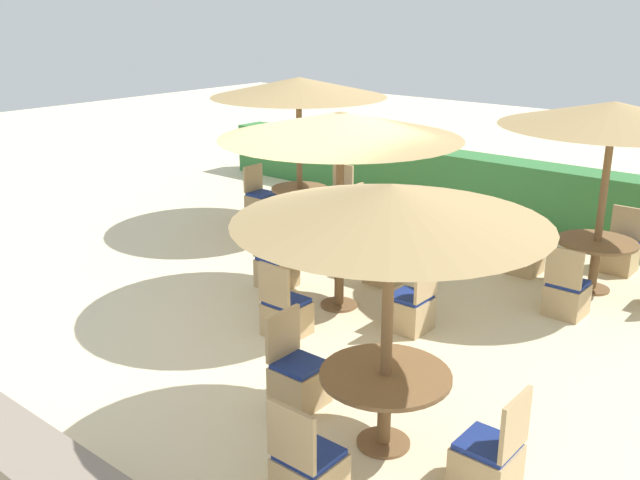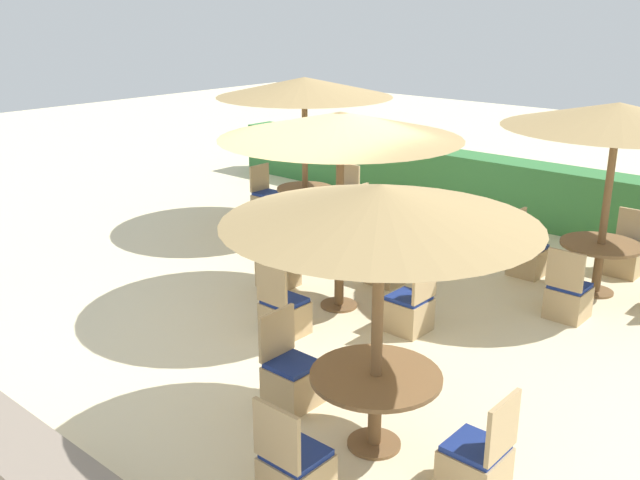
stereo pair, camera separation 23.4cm
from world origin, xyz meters
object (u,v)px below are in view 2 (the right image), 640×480
Objects in this scene: patio_chair_center_west at (277,268)px; patio_chair_back_right_north at (625,257)px; parasol_back_left at (304,87)px; patio_chair_center_east at (410,310)px; patio_chair_back_left_west at (267,202)px; patio_chair_back_right_west at (527,257)px; patio_chair_front_right_south at (295,473)px; parasol_center at (340,126)px; patio_chair_back_left_north at (343,201)px; patio_chair_front_right_east at (476,465)px; round_table_center at (339,264)px; parasol_front_right at (381,205)px; patio_chair_back_left_east at (349,222)px; round_table_back_left at (305,197)px; parasol_back_right at (618,116)px; round_table_back_right at (600,254)px; round_table_front_right at (376,388)px; patio_chair_front_right_west at (292,379)px; patio_chair_center_south at (284,314)px; patio_chair_back_right_south at (568,298)px; patio_chair_center_north at (387,265)px.

patio_chair_center_west and patio_chair_back_right_north have the same top height.
patio_chair_center_east is (3.79, -2.31, -2.15)m from parasol_back_left.
patio_chair_back_left_west is 4.98m from patio_chair_back_right_west.
patio_chair_back_right_north is (0.17, 6.79, 0.00)m from patio_chair_front_right_south.
patio_chair_center_east is at bearing -0.42° from parasol_center.
patio_chair_back_left_north and patio_chair_front_right_east have the same top height.
round_table_center is (-3.21, 2.15, 0.33)m from patio_chair_front_right_east.
patio_chair_back_left_north is 4.98m from patio_chair_center_east.
patio_chair_back_left_west is at bearing 142.62° from parasol_front_right.
parasol_back_left is at bearing 139.46° from round_table_center.
round_table_back_left is at bearing 91.84° from patio_chair_back_left_east.
parasol_back_right reaches higher than round_table_back_right.
patio_chair_front_right_east is at bearing -37.03° from round_table_back_left.
round_table_front_right is 1.09m from patio_chair_front_right_west.
patio_chair_front_right_west reaches higher than round_table_front_right.
patio_chair_front_right_west is at bearing -61.24° from parasol_center.
parasol_back_left reaches higher than round_table_back_left.
patio_chair_center_south is 1.56m from patio_chair_center_west.
round_table_back_left is 7.40m from patio_chair_front_right_east.
parasol_front_right is 2.24× the size of round_table_center.
round_table_back_right is 1.14× the size of patio_chair_back_right_south.
parasol_center is 3.64m from patio_chair_back_right_west.
patio_chair_center_north is at bearing 91.06° from parasol_center.
patio_chair_front_right_south is (3.91, -5.50, 0.00)m from patio_chair_back_left_east.
parasol_back_right is (0.13, 4.80, 1.82)m from round_table_front_right.
parasol_back_left is 3.54m from parasol_center.
patio_chair_front_right_west is at bearing -61.24° from round_table_center.
patio_chair_back_left_north is 1.00× the size of patio_chair_front_right_south.
patio_chair_center_east is (3.75, -3.28, 0.00)m from patio_chair_back_left_north.
patio_chair_center_west is at bearing 46.42° from patio_chair_back_right_north.
patio_chair_back_right_west is 1.00× the size of patio_chair_back_right_south.
parasol_back_left reaches higher than patio_chair_front_right_east.
round_table_center is at bearing -116.57° from parasol_center.
patio_chair_back_left_east reaches higher than round_table_front_right.
patio_chair_center_south reaches higher than round_table_back_left.
patio_chair_center_south is at bearing 47.43° from patio_chair_center_west.
round_table_front_right is 3.56m from parasol_center.
patio_chair_front_right_east and patio_chair_center_south have the same top height.
patio_chair_back_left_east is 4.28m from patio_chair_back_right_north.
patio_chair_front_right_east is 1.00× the size of patio_chair_center_south.
patio_chair_back_left_east is at bearing 126.35° from parasol_center.
parasol_center is (2.69, -2.30, 1.81)m from round_table_back_left.
round_table_back_right is (5.02, 0.35, 0.02)m from round_table_back_left.
patio_chair_front_right_east is 3.84m from patio_chair_back_right_south.
patio_chair_back_left_west and patio_chair_back_right_north have the same top height.
parasol_back_right reaches higher than patio_chair_center_south.
parasol_front_right is 2.20m from patio_chair_front_right_east.
patio_chair_front_right_south is (-0.01, -1.01, -1.96)m from parasol_front_right.
parasol_back_left is 3.18× the size of patio_chair_back_left_north.
patio_chair_center_east is at bearing -114.83° from parasol_back_right.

